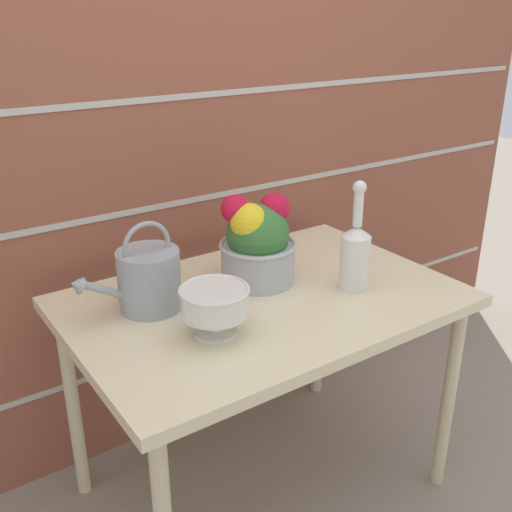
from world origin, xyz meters
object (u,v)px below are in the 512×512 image
at_px(watering_can, 148,278).
at_px(glass_decanter, 355,253).
at_px(flower_planter, 257,242).
at_px(crystal_pedestal_bowl, 214,303).

distance_m(watering_can, glass_decanter, 0.63).
xyz_separation_m(watering_can, glass_decanter, (0.58, -0.24, 0.02)).
relative_size(watering_can, glass_decanter, 0.94).
height_order(watering_can, glass_decanter, glass_decanter).
distance_m(watering_can, flower_planter, 0.37).
xyz_separation_m(flower_planter, glass_decanter, (0.22, -0.21, -0.01)).
relative_size(flower_planter, glass_decanter, 0.84).
xyz_separation_m(watering_can, crystal_pedestal_bowl, (0.08, -0.24, -0.00)).
relative_size(crystal_pedestal_bowl, flower_planter, 0.65).
bearing_deg(crystal_pedestal_bowl, flower_planter, 36.97).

